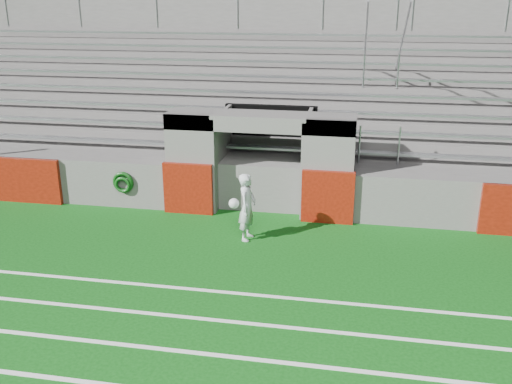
# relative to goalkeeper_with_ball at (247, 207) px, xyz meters

# --- Properties ---
(ground) EXTENTS (90.00, 90.00, 0.00)m
(ground) POSITION_rel_goalkeeper_with_ball_xyz_m (-0.02, -1.58, -0.80)
(ground) COLOR #0B470F
(ground) RESTS_ON ground
(stadium_structure) EXTENTS (26.00, 8.48, 5.42)m
(stadium_structure) POSITION_rel_goalkeeper_with_ball_xyz_m (-0.02, 6.39, 0.69)
(stadium_structure) COLOR #595755
(stadium_structure) RESTS_ON ground
(goalkeeper_with_ball) EXTENTS (0.64, 0.62, 1.59)m
(goalkeeper_with_ball) POSITION_rel_goalkeeper_with_ball_xyz_m (0.00, 0.00, 0.00)
(goalkeeper_with_ball) COLOR silver
(goalkeeper_with_ball) RESTS_ON ground
(hose_coil) EXTENTS (0.58, 0.15, 0.58)m
(hose_coil) POSITION_rel_goalkeeper_with_ball_xyz_m (-3.61, 1.35, -0.08)
(hose_coil) COLOR #0C3C0E
(hose_coil) RESTS_ON ground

